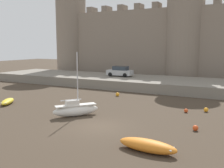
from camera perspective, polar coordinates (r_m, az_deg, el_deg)
name	(u,v)px	position (r m, az deg, el deg)	size (l,w,h in m)	color
ground_plane	(99,127)	(20.27, -2.89, -9.31)	(160.00, 160.00, 0.00)	#423528
quay_road	(169,84)	(38.44, 12.20, -0.05)	(59.49, 10.00, 1.34)	gray
castle	(185,35)	(47.41, 15.52, 10.31)	(54.49, 6.99, 21.36)	gray
sailboat_midflat_centre	(76,109)	(23.31, -7.94, -5.46)	(3.30, 3.73, 5.62)	silver
rowboat_near_channel_right	(8,101)	(29.92, -21.79, -3.54)	(2.19, 2.92, 0.57)	yellow
rowboat_foreground_centre	(147,145)	(15.82, 7.71, -13.09)	(3.64, 1.32, 0.73)	orange
mooring_buoy_off_centre	(118,94)	(32.17, 1.22, -2.27)	(0.46, 0.46, 0.46)	orange
mooring_buoy_near_shore	(195,128)	(20.25, 17.71, -9.11)	(0.41, 0.41, 0.41)	#E04C1E
mooring_buoy_near_channel	(206,110)	(26.13, 19.79, -5.29)	(0.42, 0.42, 0.42)	orange
mooring_buoy_mid_mud	(186,111)	(25.34, 15.81, -5.59)	(0.37, 0.37, 0.37)	#E04C1E
car_quay_west	(120,71)	(41.54, 1.76, 2.75)	(4.10, 1.88, 1.62)	#B2B5B7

